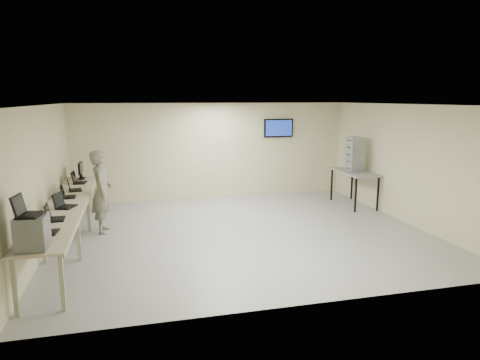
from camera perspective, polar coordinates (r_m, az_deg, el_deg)
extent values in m
cube|color=#959595|center=(9.57, 0.29, -7.00)|extent=(8.00, 7.00, 0.01)
cube|color=silver|center=(9.10, 0.31, 10.02)|extent=(8.00, 7.00, 0.01)
cube|color=#C2B991|center=(12.62, -3.62, 3.86)|extent=(8.00, 0.01, 2.80)
cube|color=#C2B991|center=(5.98, 8.60, -4.15)|extent=(8.00, 0.01, 2.80)
cube|color=#C2B991|center=(9.13, -24.84, 0.17)|extent=(0.01, 7.00, 2.80)
cube|color=#C2B991|center=(10.92, 21.12, 2.05)|extent=(0.01, 7.00, 2.80)
cube|color=black|center=(13.04, 5.10, 6.94)|extent=(0.15, 0.04, 0.15)
cube|color=black|center=(13.01, 5.16, 6.92)|extent=(0.90, 0.06, 0.55)
cube|color=navy|center=(12.97, 5.21, 6.91)|extent=(0.82, 0.01, 0.47)
cube|color=#BEAB92|center=(9.16, -22.12, -2.91)|extent=(0.75, 6.00, 0.04)
cube|color=#A6A387|center=(9.12, -19.78, -3.00)|extent=(0.02, 6.00, 0.06)
cube|color=#A6A387|center=(6.69, -27.85, -12.46)|extent=(0.06, 0.06, 0.86)
cube|color=#A6A387|center=(6.56, -22.64, -12.45)|extent=(0.06, 0.06, 0.86)
cube|color=#A6A387|center=(8.47, -24.76, -7.36)|extent=(0.06, 0.06, 0.86)
cube|color=#A6A387|center=(8.38, -20.70, -7.26)|extent=(0.06, 0.06, 0.86)
cube|color=#A6A387|center=(10.18, -22.93, -4.26)|extent=(0.06, 0.06, 0.86)
cube|color=#A6A387|center=(10.10, -19.56, -4.14)|extent=(0.06, 0.06, 0.86)
cube|color=#A6A387|center=(12.05, -21.54, -1.90)|extent=(0.06, 0.06, 0.86)
cube|color=#A6A387|center=(11.99, -18.70, -1.78)|extent=(0.06, 0.06, 0.86)
cube|color=#606060|center=(6.53, -25.97, -6.29)|extent=(0.40, 0.46, 0.47)
cube|color=black|center=(6.47, -26.15, -4.21)|extent=(0.34, 0.43, 0.02)
cube|color=black|center=(6.46, -27.46, -2.95)|extent=(0.13, 0.37, 0.28)
cube|color=black|center=(6.46, -27.33, -2.95)|extent=(0.10, 0.33, 0.23)
cube|color=black|center=(7.22, -24.11, -6.40)|extent=(0.27, 0.36, 0.02)
cube|color=black|center=(7.21, -25.16, -5.40)|extent=(0.09, 0.33, 0.24)
cube|color=black|center=(7.21, -25.05, -5.40)|extent=(0.07, 0.29, 0.20)
cube|color=black|center=(7.93, -23.27, -4.83)|extent=(0.27, 0.37, 0.02)
cube|color=black|center=(7.92, -24.26, -3.89)|extent=(0.08, 0.34, 0.25)
cube|color=black|center=(7.92, -24.16, -3.89)|extent=(0.06, 0.30, 0.21)
cube|color=black|center=(8.73, -22.13, -3.35)|extent=(0.38, 0.44, 0.02)
cube|color=black|center=(8.72, -23.08, -2.44)|extent=(0.18, 0.36, 0.27)
cube|color=black|center=(8.72, -22.98, -2.44)|extent=(0.15, 0.31, 0.22)
cube|color=black|center=(9.59, -21.82, -2.11)|extent=(0.27, 0.36, 0.02)
cube|color=black|center=(9.58, -22.61, -1.35)|extent=(0.08, 0.33, 0.25)
cube|color=black|center=(9.58, -22.52, -1.35)|extent=(0.06, 0.29, 0.21)
cube|color=black|center=(10.25, -21.11, -1.26)|extent=(0.33, 0.41, 0.02)
cube|color=black|center=(10.24, -21.90, -0.51)|extent=(0.13, 0.35, 0.26)
cube|color=black|center=(10.24, -21.82, -0.50)|extent=(0.10, 0.31, 0.22)
cube|color=black|center=(11.09, -20.54, -0.34)|extent=(0.31, 0.40, 0.02)
cube|color=black|center=(11.08, -21.29, 0.38)|extent=(0.10, 0.36, 0.27)
cube|color=black|center=(11.08, -21.21, 0.38)|extent=(0.08, 0.32, 0.23)
cylinder|color=black|center=(11.58, -20.46, 0.09)|extent=(0.20, 0.20, 0.01)
cube|color=black|center=(11.57, -20.49, 0.51)|extent=(0.04, 0.03, 0.16)
cube|color=black|center=(11.53, -20.55, 1.48)|extent=(0.05, 0.44, 0.30)
cube|color=black|center=(11.53, -20.41, 1.48)|extent=(0.00, 0.40, 0.25)
cylinder|color=black|center=(11.83, -20.33, 0.31)|extent=(0.18, 0.18, 0.01)
cube|color=black|center=(11.81, -20.35, 0.69)|extent=(0.04, 0.03, 0.15)
cube|color=black|center=(11.79, -20.41, 1.56)|extent=(0.05, 0.41, 0.27)
cube|color=black|center=(11.78, -20.28, 1.56)|extent=(0.00, 0.37, 0.23)
imported|color=gray|center=(9.86, -17.97, -1.50)|extent=(0.45, 0.67, 1.83)
cube|color=gray|center=(12.15, 15.02, 1.02)|extent=(0.74, 1.60, 0.04)
cube|color=black|center=(11.49, 15.16, -1.97)|extent=(0.04, 0.04, 0.92)
cube|color=black|center=(12.69, 12.13, -0.63)|extent=(0.04, 0.04, 0.92)
cube|color=black|center=(11.81, 17.90, -1.78)|extent=(0.04, 0.04, 0.92)
cube|color=black|center=(12.99, 14.68, -0.49)|extent=(0.04, 0.04, 0.92)
cube|color=gray|center=(12.12, 14.96, 1.56)|extent=(0.36, 0.40, 0.19)
cube|color=gray|center=(12.09, 15.01, 2.45)|extent=(0.36, 0.40, 0.19)
cube|color=gray|center=(12.07, 15.05, 3.34)|extent=(0.36, 0.40, 0.19)
cube|color=gray|center=(12.04, 15.10, 4.24)|extent=(0.36, 0.40, 0.19)
cube|color=gray|center=(12.02, 15.14, 5.14)|extent=(0.36, 0.40, 0.19)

